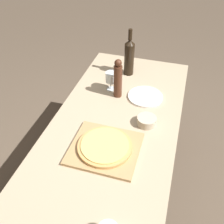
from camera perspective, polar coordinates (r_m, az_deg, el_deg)
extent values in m
plane|color=brown|center=(2.13, 0.24, -17.35)|extent=(12.00, 12.00, 0.00)
cube|color=tan|center=(1.58, 0.31, -3.52)|extent=(0.76, 1.71, 0.03)
cylinder|color=brown|center=(2.47, -1.66, 4.20)|extent=(0.06, 0.06, 0.69)
cylinder|color=brown|center=(2.38, 13.12, 1.50)|extent=(0.06, 0.06, 0.69)
cube|color=tan|center=(1.43, -1.55, -7.95)|extent=(0.37, 0.33, 0.02)
cylinder|color=tan|center=(1.42, -1.56, -7.46)|extent=(0.30, 0.30, 0.02)
cylinder|color=#E0C66B|center=(1.41, -1.57, -7.14)|extent=(0.26, 0.26, 0.01)
cylinder|color=black|center=(1.98, 3.74, 11.36)|extent=(0.07, 0.07, 0.24)
cone|color=black|center=(1.92, 3.92, 14.95)|extent=(0.07, 0.07, 0.03)
cylinder|color=black|center=(1.89, 4.00, 16.46)|extent=(0.03, 0.03, 0.08)
cylinder|color=#4C2819|center=(1.74, 1.28, 6.65)|extent=(0.06, 0.06, 0.23)
sphere|color=#4C2819|center=(1.66, 1.35, 10.62)|extent=(0.05, 0.05, 0.05)
cylinder|color=silver|center=(1.86, -0.26, 5.07)|extent=(0.06, 0.06, 0.00)
cylinder|color=silver|center=(1.84, -0.26, 5.88)|extent=(0.01, 0.01, 0.06)
cylinder|color=silver|center=(1.81, -0.27, 7.60)|extent=(0.07, 0.07, 0.07)
cylinder|color=beige|center=(1.58, 7.55, -1.93)|extent=(0.12, 0.12, 0.05)
cylinder|color=white|center=(1.80, 7.26, 3.37)|extent=(0.24, 0.24, 0.01)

